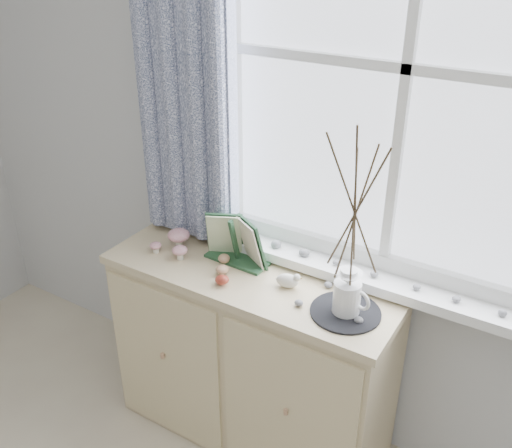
% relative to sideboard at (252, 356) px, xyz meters
% --- Properties ---
extents(sideboard, '(1.20, 0.45, 0.85)m').
position_rel_sideboard_xyz_m(sideboard, '(0.00, 0.00, 0.00)').
color(sideboard, tan).
rests_on(sideboard, ground).
extents(botanical_book, '(0.30, 0.14, 0.21)m').
position_rel_sideboard_xyz_m(botanical_book, '(-0.09, 0.01, 0.53)').
color(botanical_book, '#21452A').
rests_on(botanical_book, sideboard).
extents(toadstool_cluster, '(0.18, 0.15, 0.09)m').
position_rel_sideboard_xyz_m(toadstool_cluster, '(-0.35, -0.02, 0.47)').
color(toadstool_cluster, silver).
rests_on(toadstool_cluster, sideboard).
extents(wooden_eggs, '(0.13, 0.17, 0.06)m').
position_rel_sideboard_xyz_m(wooden_eggs, '(-0.09, -0.07, 0.45)').
color(wooden_eggs, tan).
rests_on(wooden_eggs, sideboard).
extents(songbird_figurine, '(0.13, 0.08, 0.06)m').
position_rel_sideboard_xyz_m(songbird_figurine, '(0.17, -0.01, 0.45)').
color(songbird_figurine, silver).
rests_on(songbird_figurine, sideboard).
extents(crocheted_doily, '(0.25, 0.25, 0.01)m').
position_rel_sideboard_xyz_m(crocheted_doily, '(0.42, -0.05, 0.43)').
color(crocheted_doily, black).
rests_on(crocheted_doily, sideboard).
extents(twig_pitcher, '(0.33, 0.33, 0.73)m').
position_rel_sideboard_xyz_m(twig_pitcher, '(0.42, -0.05, 0.84)').
color(twig_pitcher, white).
rests_on(twig_pitcher, crocheted_doily).
extents(sideboard_pebbles, '(0.25, 0.19, 0.02)m').
position_rel_sideboard_xyz_m(sideboard_pebbles, '(0.35, -0.03, 0.44)').
color(sideboard_pebbles, gray).
rests_on(sideboard_pebbles, sideboard).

